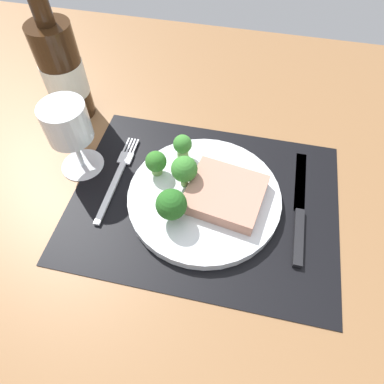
{
  "coord_description": "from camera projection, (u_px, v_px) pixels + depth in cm",
  "views": [
    {
      "loc": [
        5.03,
        -32.26,
        47.91
      ],
      "look_at": [
        -2.07,
        0.02,
        1.9
      ],
      "focal_mm": 32.31,
      "sensor_mm": 36.0,
      "label": 1
    }
  ],
  "objects": [
    {
      "name": "steak",
      "position": [
        226.0,
        192.0,
        0.55
      ],
      "size": [
        13.34,
        12.37,
        2.3
      ],
      "primitive_type": "cube",
      "rotation": [
        0.0,
        0.0,
        -0.16
      ],
      "color": "tan",
      "rests_on": "plate"
    },
    {
      "name": "plate",
      "position": [
        204.0,
        197.0,
        0.57
      ],
      "size": [
        25.15,
        25.15,
        1.6
      ],
      "primitive_type": "cylinder",
      "color": "silver",
      "rests_on": "placemat"
    },
    {
      "name": "placemat",
      "position": [
        204.0,
        200.0,
        0.58
      ],
      "size": [
        43.98,
        33.55,
        0.3
      ],
      "primitive_type": "cube",
      "color": "black",
      "rests_on": "ground_plane"
    },
    {
      "name": "broccoli_near_fork",
      "position": [
        184.0,
        170.0,
        0.54
      ],
      "size": [
        4.26,
        4.26,
        6.07
      ],
      "color": "#6B994C",
      "rests_on": "plate"
    },
    {
      "name": "ground_plane",
      "position": [
        204.0,
        206.0,
        0.59
      ],
      "size": [
        140.0,
        110.0,
        3.0
      ],
      "primitive_type": "cube",
      "color": "brown"
    },
    {
      "name": "wine_glass",
      "position": [
        68.0,
        127.0,
        0.55
      ],
      "size": [
        7.58,
        7.58,
        13.53
      ],
      "color": "silver",
      "rests_on": "ground_plane"
    },
    {
      "name": "wine_bottle",
      "position": [
        62.0,
        70.0,
        0.63
      ],
      "size": [
        7.73,
        7.73,
        27.95
      ],
      "color": "#331E0F",
      "rests_on": "ground_plane"
    },
    {
      "name": "knife",
      "position": [
        300.0,
        213.0,
        0.56
      ],
      "size": [
        1.8,
        23.0,
        0.8
      ],
      "rotation": [
        0.0,
        0.0,
        0.03
      ],
      "color": "black",
      "rests_on": "placemat"
    },
    {
      "name": "fork",
      "position": [
        117.0,
        177.0,
        0.6
      ],
      "size": [
        2.4,
        19.2,
        0.5
      ],
      "rotation": [
        0.0,
        0.0,
        0.05
      ],
      "color": "silver",
      "rests_on": "placemat"
    },
    {
      "name": "broccoli_center",
      "position": [
        183.0,
        146.0,
        0.59
      ],
      "size": [
        3.23,
        3.23,
        4.83
      ],
      "color": "#6B994C",
      "rests_on": "plate"
    },
    {
      "name": "broccoli_back_left",
      "position": [
        171.0,
        205.0,
        0.51
      ],
      "size": [
        4.73,
        4.73,
        5.93
      ],
      "color": "#5B8942",
      "rests_on": "plate"
    },
    {
      "name": "broccoli_front_edge",
      "position": [
        156.0,
        162.0,
        0.57
      ],
      "size": [
        3.55,
        3.55,
        4.57
      ],
      "color": "#6B994C",
      "rests_on": "plate"
    }
  ]
}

